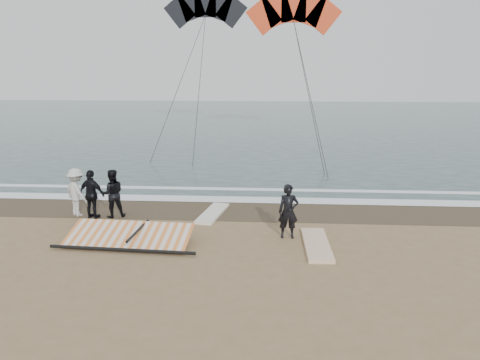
% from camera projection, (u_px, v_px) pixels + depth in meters
% --- Properties ---
extents(ground, '(120.00, 120.00, 0.00)m').
position_uv_depth(ground, '(225.00, 255.00, 14.07)').
color(ground, '#8C704C').
rests_on(ground, ground).
extents(sea, '(120.00, 54.00, 0.02)m').
position_uv_depth(sea, '(257.00, 122.00, 46.03)').
color(sea, '#233838').
rests_on(sea, ground).
extents(wet_sand, '(120.00, 2.80, 0.01)m').
position_uv_depth(wet_sand, '(235.00, 210.00, 18.43)').
color(wet_sand, '#4C3D2B').
rests_on(wet_sand, ground).
extents(foam_near, '(120.00, 0.90, 0.01)m').
position_uv_depth(foam_near, '(238.00, 199.00, 19.78)').
color(foam_near, white).
rests_on(foam_near, sea).
extents(foam_far, '(120.00, 0.45, 0.01)m').
position_uv_depth(foam_far, '(240.00, 189.00, 21.43)').
color(foam_far, white).
rests_on(foam_far, sea).
extents(man_main, '(0.68, 0.46, 1.81)m').
position_uv_depth(man_main, '(288.00, 211.00, 15.31)').
color(man_main, black).
rests_on(man_main, ground).
extents(board_white, '(0.82, 2.77, 0.11)m').
position_uv_depth(board_white, '(317.00, 244.00, 14.77)').
color(board_white, white).
rests_on(board_white, ground).
extents(board_cream, '(1.09, 2.56, 0.10)m').
position_uv_depth(board_cream, '(213.00, 213.00, 17.88)').
color(board_cream, silver).
rests_on(board_cream, ground).
extents(trio_cluster, '(2.62, 1.30, 1.84)m').
position_uv_depth(trio_cluster, '(92.00, 193.00, 17.44)').
color(trio_cluster, black).
rests_on(trio_cluster, ground).
extents(sail_rig, '(4.60, 2.00, 0.51)m').
position_uv_depth(sail_rig, '(128.00, 236.00, 15.09)').
color(sail_rig, black).
rests_on(sail_rig, ground).
extents(kite_red, '(7.51, 5.94, 14.53)m').
position_uv_depth(kite_red, '(294.00, 16.00, 32.70)').
color(kite_red, red).
rests_on(kite_red, ground).
extents(kite_dark, '(7.45, 6.87, 16.45)m').
position_uv_depth(kite_dark, '(205.00, 12.00, 37.00)').
color(kite_dark, black).
rests_on(kite_dark, ground).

